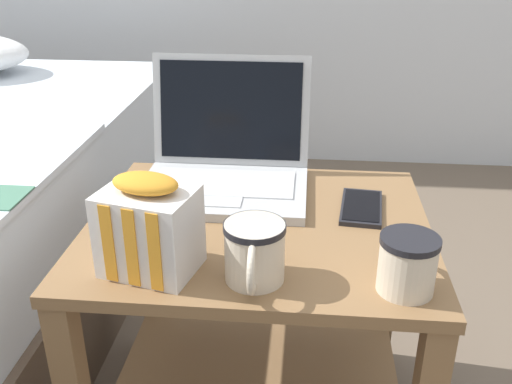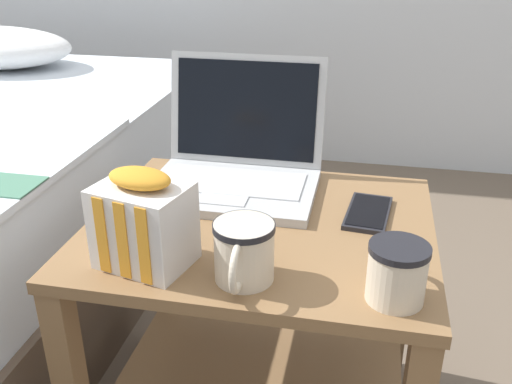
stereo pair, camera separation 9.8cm
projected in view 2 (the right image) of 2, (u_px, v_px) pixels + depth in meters
name	position (u px, v px, depth m)	size (l,w,h in m)	color
bedside_table	(260.00, 303.00, 1.12)	(0.63, 0.53, 0.50)	olive
laptop	(236.00, 162.00, 1.18)	(0.34, 0.29, 0.25)	#B7BABC
mug_front_left	(397.00, 269.00, 0.81)	(0.09, 0.13, 0.09)	beige
mug_front_right	(244.00, 250.00, 0.86)	(0.09, 0.14, 0.09)	beige
snack_bag	(144.00, 222.00, 0.89)	(0.16, 0.14, 0.16)	silver
cell_phone	(368.00, 213.00, 1.07)	(0.09, 0.16, 0.01)	black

